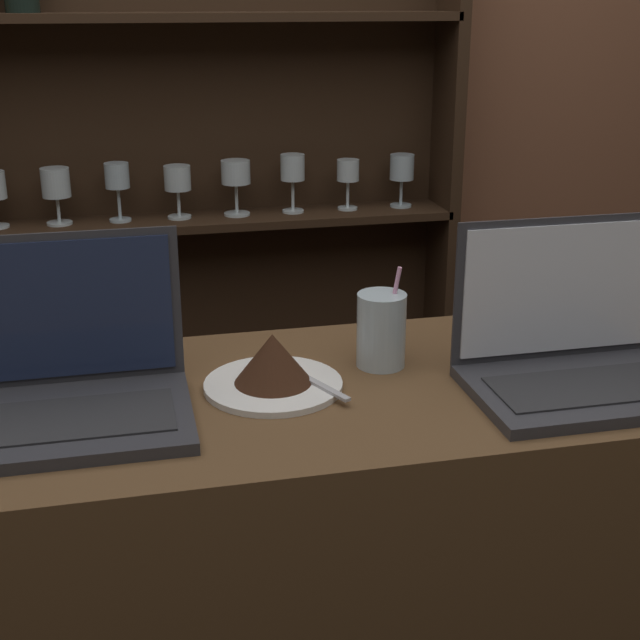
{
  "coord_description": "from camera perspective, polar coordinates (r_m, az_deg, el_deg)",
  "views": [
    {
      "loc": [
        -0.24,
        -0.96,
        1.58
      ],
      "look_at": [
        0.04,
        0.29,
        1.11
      ],
      "focal_mm": 50.0,
      "sensor_mm": 36.0,
      "label": 1
    }
  ],
  "objects": [
    {
      "name": "laptop_near",
      "position": [
        1.31,
        -15.89,
        -3.7
      ],
      "size": [
        0.34,
        0.24,
        0.25
      ],
      "color": "#333338",
      "rests_on": "bar_counter"
    },
    {
      "name": "laptop_far",
      "position": [
        1.41,
        16.0,
        -1.91
      ],
      "size": [
        0.34,
        0.23,
        0.25
      ],
      "color": "#333338",
      "rests_on": "bar_counter"
    },
    {
      "name": "back_shelf",
      "position": [
        2.28,
        -7.74,
        5.49
      ],
      "size": [
        1.26,
        0.18,
        1.91
      ],
      "color": "#332114",
      "rests_on": "ground_plane"
    },
    {
      "name": "cake_plate",
      "position": [
        1.35,
        -3.02,
        -2.97
      ],
      "size": [
        0.21,
        0.21,
        0.09
      ],
      "color": "white",
      "rests_on": "bar_counter"
    },
    {
      "name": "back_wall",
      "position": [
        2.31,
        -6.91,
        14.28
      ],
      "size": [
        7.0,
        0.06,
        2.7
      ],
      "color": "brown",
      "rests_on": "ground_plane"
    },
    {
      "name": "water_glass",
      "position": [
        1.43,
        3.95,
        -0.64
      ],
      "size": [
        0.08,
        0.08,
        0.16
      ],
      "color": "silver",
      "rests_on": "bar_counter"
    }
  ]
}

